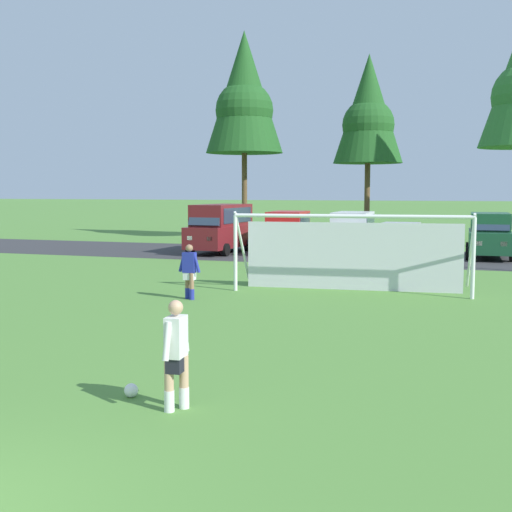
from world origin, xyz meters
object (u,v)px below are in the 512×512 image
(player_midfield_center, at_px, (176,355))
(player_defender_far, at_px, (189,272))
(parked_car_slot_center, at_px, (399,241))
(parked_car_slot_center_left, at_px, (352,233))
(parked_car_slot_left, at_px, (288,232))
(parked_car_slot_far_left, at_px, (221,227))
(parked_car_slot_center_right, at_px, (490,235))
(soccer_goal, at_px, (352,251))
(soccer_ball, at_px, (131,390))

(player_midfield_center, distance_m, player_defender_far, 9.98)
(player_midfield_center, height_order, parked_car_slot_center, parked_car_slot_center)
(parked_car_slot_center, bearing_deg, player_defender_far, -109.07)
(parked_car_slot_center_left, bearing_deg, player_defender_far, -98.40)
(player_midfield_center, xyz_separation_m, player_defender_far, (-3.91, 9.19, 0.00))
(player_defender_far, xyz_separation_m, parked_car_slot_left, (-1.12, 14.85, 0.29))
(player_defender_far, height_order, parked_car_slot_center, parked_car_slot_center)
(parked_car_slot_center_left, bearing_deg, parked_car_slot_far_left, -171.50)
(player_midfield_center, height_order, parked_car_slot_center_right, parked_car_slot_center_right)
(player_midfield_center, xyz_separation_m, parked_car_slot_center_right, (4.83, 24.79, 0.29))
(player_midfield_center, distance_m, parked_car_slot_center_left, 24.23)
(player_defender_far, height_order, parked_car_slot_center_left, parked_car_slot_center_left)
(soccer_goal, bearing_deg, player_midfield_center, -91.80)
(player_defender_far, distance_m, parked_car_slot_left, 14.90)
(player_defender_far, distance_m, parked_car_slot_far_left, 14.69)
(parked_car_slot_center_right, bearing_deg, soccer_ball, -103.25)
(player_defender_far, xyz_separation_m, parked_car_slot_center_right, (8.74, 15.60, 0.29))
(parked_car_slot_center_left, bearing_deg, parked_car_slot_center_right, 5.45)
(soccer_ball, distance_m, parked_car_slot_center_left, 23.89)
(player_midfield_center, distance_m, parked_car_slot_left, 24.56)
(soccer_ball, distance_m, player_defender_far, 9.38)
(parked_car_slot_far_left, bearing_deg, parked_car_slot_left, 14.57)
(parked_car_slot_left, xyz_separation_m, parked_car_slot_center_left, (3.33, 0.13, 0.00))
(parked_car_slot_far_left, relative_size, parked_car_slot_left, 1.04)
(parked_car_slot_center_right, bearing_deg, soccer_goal, -109.62)
(parked_car_slot_center_left, bearing_deg, parked_car_slot_left, -177.83)
(soccer_ball, bearing_deg, parked_car_slot_center_right, 76.75)
(player_defender_far, bearing_deg, parked_car_slot_left, 94.31)
(parked_car_slot_far_left, bearing_deg, player_midfield_center, -70.09)
(parked_car_slot_far_left, bearing_deg, parked_car_slot_center, -2.81)
(player_midfield_center, distance_m, parked_car_slot_center_right, 25.26)
(parked_car_slot_center_left, relative_size, parked_car_slot_center_right, 1.00)
(soccer_ball, xyz_separation_m, player_defender_far, (-2.97, 8.87, 0.71))
(soccer_ball, xyz_separation_m, player_midfield_center, (0.93, -0.31, 0.71))
(soccer_ball, bearing_deg, parked_car_slot_center_left, 91.83)
(parked_car_slot_center_left, xyz_separation_m, parked_car_slot_center_right, (6.53, 0.62, 0.00))
(player_midfield_center, height_order, parked_car_slot_left, parked_car_slot_left)
(player_midfield_center, relative_size, player_defender_far, 1.00)
(player_defender_far, xyz_separation_m, parked_car_slot_center, (4.68, 13.53, 0.05))
(parked_car_slot_left, bearing_deg, player_defender_far, -85.69)
(player_defender_far, relative_size, parked_car_slot_center_right, 0.35)
(soccer_goal, relative_size, parked_car_slot_far_left, 1.54)
(soccer_goal, bearing_deg, parked_car_slot_center_right, 70.38)
(soccer_goal, xyz_separation_m, player_midfield_center, (-0.39, -12.32, -0.47))
(player_defender_far, distance_m, parked_car_slot_center_left, 15.15)
(player_defender_far, bearing_deg, parked_car_slot_center, 70.93)
(soccer_ball, height_order, parked_car_slot_center, parked_car_slot_center)
(parked_car_slot_far_left, bearing_deg, soccer_ball, -71.92)
(parked_car_slot_center_left, relative_size, parked_car_slot_center, 1.07)
(parked_car_slot_left, bearing_deg, soccer_goal, -65.22)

